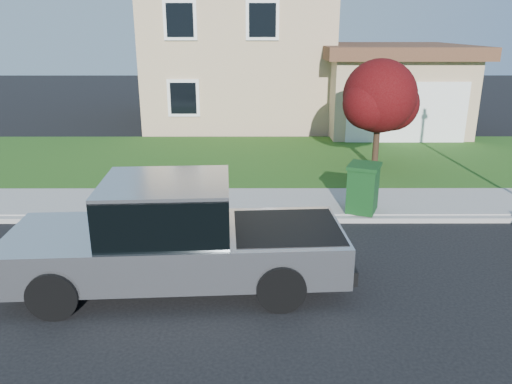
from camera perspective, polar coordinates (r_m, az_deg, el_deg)
ground at (r=9.13m, az=-4.57°, el=-10.21°), size 80.00×80.00×0.00m
curb at (r=11.72m, az=1.35°, el=-3.16°), size 40.00×0.20×0.12m
sidewalk at (r=12.74m, az=1.23°, el=-1.28°), size 40.00×2.00×0.15m
lawn at (r=17.05m, az=0.88°, el=3.73°), size 40.00×7.00×0.10m
house at (r=24.41m, az=1.35°, el=15.57°), size 14.00×11.30×6.85m
pickup_truck at (r=8.73m, az=-9.18°, el=-5.20°), size 5.99×2.40×1.93m
woman at (r=10.24m, az=-15.46°, el=-2.81°), size 0.61×0.48×1.64m
ornamental_tree at (r=15.82m, az=14.05°, el=10.22°), size 2.46×2.22×3.38m
trash_bin at (r=12.10m, az=12.13°, el=0.51°), size 0.96×1.02×1.15m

